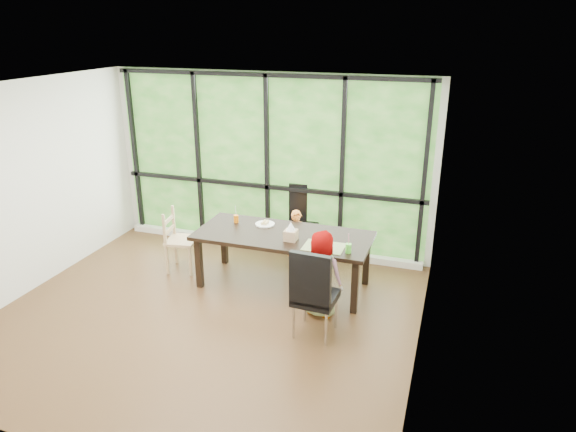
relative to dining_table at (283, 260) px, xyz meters
The scene contains 22 objects.
ground 1.29m from the dining_table, 121.25° to the right, with size 5.00×5.00×0.00m, color black.
back_wall 1.67m from the dining_table, 118.38° to the left, with size 5.00×5.00×0.00m, color silver.
foliage_backdrop 1.65m from the dining_table, 118.78° to the left, with size 4.80×0.02×2.65m, color #205217.
window_mullions 1.63m from the dining_table, 119.63° to the left, with size 4.80×0.06×2.65m, color black, non-canonical shape.
window_sill 1.31m from the dining_table, 120.53° to the left, with size 4.80×0.12×0.10m, color silver.
dining_table is the anchor object (origin of this frame).
chair_window_leather 1.02m from the dining_table, 91.67° to the left, with size 0.46×0.46×1.08m, color black.
chair_interior_leather 1.22m from the dining_table, 53.79° to the right, with size 0.46×0.46×1.08m, color black.
chair_end_beech 1.53m from the dining_table, behind, with size 0.42×0.40×0.90m, color tan.
child_toddler 0.59m from the dining_table, 90.00° to the left, with size 0.32×0.21×0.87m, color orange.
child_older 0.89m from the dining_table, 39.07° to the right, with size 0.53×0.34×1.08m, color gray.
placemat 0.76m from the dining_table, 21.08° to the right, with size 0.50×0.37×0.01m, color tan.
plate_far 0.57m from the dining_table, 145.54° to the left, with size 0.27×0.27×0.02m, color white.
plate_near 0.75m from the dining_table, 20.58° to the right, with size 0.25×0.25×0.02m, color white.
orange_cup 0.89m from the dining_table, 165.52° to the left, with size 0.07×0.07×0.11m, color orange.
green_cup 1.07m from the dining_table, 18.13° to the right, with size 0.07×0.07×0.12m, color #56DE39.
tissue_box 0.50m from the dining_table, 45.13° to the right, with size 0.16×0.16×0.14m, color tan.
crepe_rolls_far 0.59m from the dining_table, 145.54° to the left, with size 0.10×0.12×0.04m, color tan, non-canonical shape.
crepe_rolls_near 0.76m from the dining_table, 20.58° to the right, with size 0.05×0.12×0.04m, color tan, non-canonical shape.
straw_white 0.94m from the dining_table, 165.52° to the left, with size 0.01×0.01×0.20m, color white.
straw_pink 1.12m from the dining_table, 18.13° to the right, with size 0.01×0.01×0.20m, color pink.
tissue 0.61m from the dining_table, 45.13° to the right, with size 0.12×0.12×0.11m, color white.
Camera 1 is at (2.68, -4.86, 3.35)m, focal length 32.31 mm.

